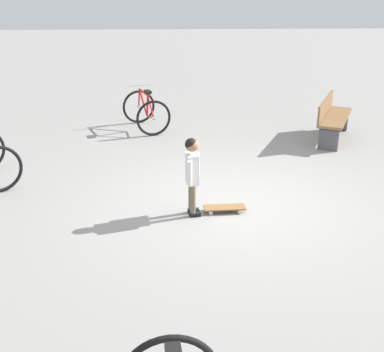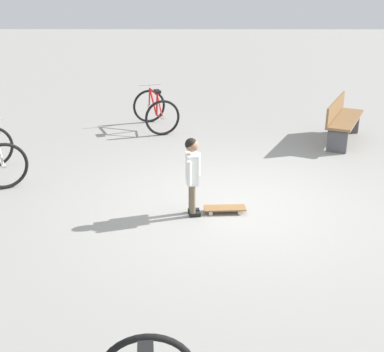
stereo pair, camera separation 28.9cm
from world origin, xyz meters
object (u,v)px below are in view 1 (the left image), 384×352
Objects in this scene: skateboard at (224,208)px; street_bench at (332,118)px; child_person at (192,168)px; bicycle_far at (146,111)px.

street_bench reaches higher than skateboard.
skateboard is at bearing 98.27° from child_person.
skateboard is 3.98m from street_bench.
bicycle_far reaches higher than street_bench.
street_bench is (0.86, 3.61, 0.04)m from bicycle_far.
street_bench is at bearing 142.89° from skateboard.
bicycle_far is 3.71m from street_bench.
street_bench is at bearing 76.58° from bicycle_far.
child_person is at bearing 10.79° from bicycle_far.
child_person reaches higher than skateboard.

